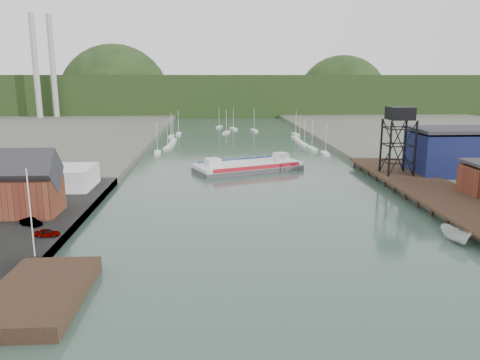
{
  "coord_description": "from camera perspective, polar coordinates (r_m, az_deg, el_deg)",
  "views": [
    {
      "loc": [
        -8.85,
        -50.31,
        25.16
      ],
      "look_at": [
        -3.51,
        44.69,
        4.0
      ],
      "focal_mm": 35.0,
      "sensor_mm": 36.0,
      "label": 1
    }
  ],
  "objects": [
    {
      "name": "lift_tower",
      "position": [
        117.23,
        18.91,
        7.21
      ],
      "size": [
        6.5,
        6.5,
        16.0
      ],
      "color": "black",
      "rests_on": "east_pier"
    },
    {
      "name": "motorboat",
      "position": [
        79.94,
        24.79,
        -6.11
      ],
      "size": [
        3.35,
        6.47,
        2.38
      ],
      "primitive_type": "imported",
      "rotation": [
        0.0,
        0.0,
        0.17
      ],
      "color": "silver",
      "rests_on": "ground"
    },
    {
      "name": "flagpole",
      "position": [
        67.29,
        -24.17,
        -3.72
      ],
      "size": [
        0.16,
        0.16,
        12.0
      ],
      "primitive_type": "cylinder",
      "color": "silver",
      "rests_on": "west_quay"
    },
    {
      "name": "east_pier",
      "position": [
        108.29,
        21.92,
        -0.79
      ],
      "size": [
        14.0,
        70.0,
        2.45
      ],
      "color": "black",
      "rests_on": "ground"
    },
    {
      "name": "ground",
      "position": [
        56.94,
        6.24,
        -13.76
      ],
      "size": [
        600.0,
        600.0,
        0.0
      ],
      "primitive_type": "plane",
      "color": "#2A4237",
      "rests_on": "ground"
    },
    {
      "name": "blue_shed",
      "position": [
        126.33,
        24.63,
        3.16
      ],
      "size": [
        20.5,
        14.5,
        11.3
      ],
      "color": "#0D163B",
      "rests_on": "east_land"
    },
    {
      "name": "west_quay",
      "position": [
        80.66,
        -25.92,
        -6.35
      ],
      "size": [
        16.0,
        80.0,
        1.6
      ],
      "primitive_type": "cube",
      "color": "slate",
      "rests_on": "ground"
    },
    {
      "name": "car_west_a",
      "position": [
        76.26,
        -22.43,
        -5.96
      ],
      "size": [
        3.61,
        1.56,
        1.21
      ],
      "primitive_type": "imported",
      "rotation": [
        0.0,
        0.0,
        1.61
      ],
      "color": "#999999",
      "rests_on": "west_quay"
    },
    {
      "name": "smokestacks",
      "position": [
        299.07,
        -22.75,
        12.52
      ],
      "size": [
        11.2,
        8.2,
        60.0
      ],
      "color": "#AEAEA8",
      "rests_on": "ground"
    },
    {
      "name": "harbor_building",
      "position": [
        88.95,
        -25.02,
        -1.04
      ],
      "size": [
        12.2,
        8.2,
        8.9
      ],
      "color": "#542018",
      "rests_on": "west_quay"
    },
    {
      "name": "white_shed",
      "position": [
        108.4,
        -22.07,
        0.27
      ],
      "size": [
        18.0,
        12.0,
        4.5
      ],
      "primitive_type": "cube",
      "color": "silver",
      "rests_on": "west_quay"
    },
    {
      "name": "west_stage",
      "position": [
        59.37,
        -23.33,
        -12.67
      ],
      "size": [
        10.0,
        18.0,
        1.8
      ],
      "primitive_type": "cube",
      "color": "black",
      "rests_on": "ground"
    },
    {
      "name": "marina_sailboats",
      "position": [
        190.6,
        -0.51,
        5.06
      ],
      "size": [
        57.71,
        92.65,
        0.9
      ],
      "color": "silver",
      "rests_on": "ground"
    },
    {
      "name": "car_west_b",
      "position": [
        82.57,
        -24.12,
        -4.71
      ],
      "size": [
        4.04,
        3.1,
        1.28
      ],
      "primitive_type": "imported",
      "rotation": [
        0.0,
        0.0,
        1.05
      ],
      "color": "#999999",
      "rests_on": "west_quay"
    },
    {
      "name": "distant_hills",
      "position": [
        352.0,
        -2.46,
        10.12
      ],
      "size": [
        500.0,
        120.0,
        80.0
      ],
      "color": "black",
      "rests_on": "ground"
    },
    {
      "name": "chain_ferry",
      "position": [
        127.51,
        0.98,
        1.7
      ],
      "size": [
        30.91,
        21.52,
        4.13
      ],
      "rotation": [
        0.0,
        0.0,
        0.39
      ],
      "color": "#48484A",
      "rests_on": "ground"
    }
  ]
}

